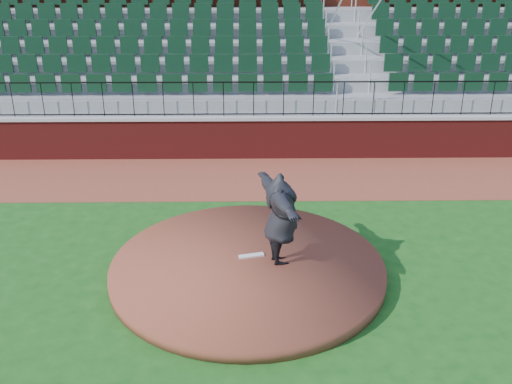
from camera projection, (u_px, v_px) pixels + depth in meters
ground at (257, 282)px, 12.35m from camera, size 90.00×90.00×0.00m
warning_track at (254, 177)px, 17.28m from camera, size 34.00×3.20×0.01m
field_wall at (254, 138)px, 18.50m from camera, size 34.00×0.35×1.20m
wall_cap at (254, 117)px, 18.23m from camera, size 34.00×0.45×0.10m
wall_railing at (254, 99)px, 18.01m from camera, size 34.00×0.05×1.00m
seating_stands at (253, 62)px, 20.29m from camera, size 34.00×5.10×4.60m
concourse_wall at (252, 33)px, 22.66m from camera, size 34.00×0.50×5.50m
pitchers_mound at (248, 269)px, 12.56m from camera, size 5.55×5.55×0.25m
pitching_rubber at (251, 256)px, 12.78m from camera, size 0.53×0.25×0.03m
pitcher at (281, 219)px, 12.19m from camera, size 1.22×2.49×1.95m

